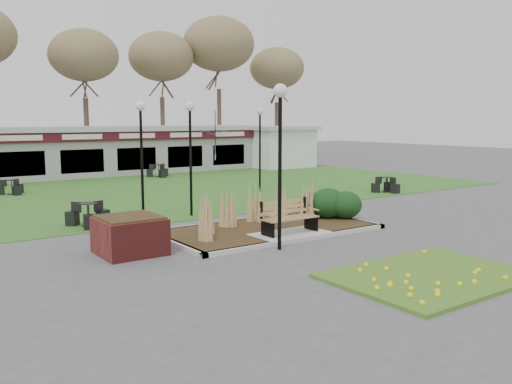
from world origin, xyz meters
TOP-DOWN VIEW (x-y plane):
  - ground at (0.00, 0.00)m, footprint 100.00×100.00m
  - lawn at (0.00, 12.00)m, footprint 34.00×16.00m
  - flower_bed at (0.00, -4.60)m, footprint 4.20×3.00m
  - planting_bed at (1.27, 1.35)m, footprint 6.75×3.40m
  - park_bench at (0.00, 0.25)m, footprint 1.70×0.66m
  - brick_planter at (-4.40, 1.00)m, footprint 1.50×1.50m
  - food_pavilion at (0.00, 19.96)m, footprint 24.60×3.40m
  - service_hut at (13.50, 18.00)m, footprint 4.40×3.40m
  - tree_backdrop at (0.00, 28.00)m, footprint 47.24×5.24m
  - lamp_post_near_left at (-1.11, -0.80)m, footprint 0.35×0.35m
  - lamp_post_near_right at (-0.63, 4.79)m, footprint 0.32×0.32m
  - lamp_post_mid_right at (-2.31, 4.99)m, footprint 0.32×0.32m
  - lamp_post_far_right at (5.02, 8.62)m, footprint 0.32×0.32m
  - bistro_set_a at (-4.14, 5.00)m, footprint 1.32×1.32m
  - bistro_set_b at (-4.56, 14.06)m, footprint 1.18×1.15m
  - bistro_set_c at (9.49, 5.00)m, footprint 1.29×1.17m
  - bistro_set_d at (3.88, 17.00)m, footprint 1.34×1.18m
  - patio_umbrella at (8.00, 17.54)m, footprint 2.83×2.86m

SIDE VIEW (x-z plane):
  - ground at x=0.00m, z-range 0.00..0.00m
  - lawn at x=0.00m, z-range 0.00..0.02m
  - flower_bed at x=0.00m, z-range -0.01..0.15m
  - bistro_set_b at x=-4.56m, z-range -0.09..0.55m
  - bistro_set_c at x=9.49m, z-range -0.10..0.59m
  - bistro_set_d at x=3.88m, z-range -0.10..0.61m
  - bistro_set_a at x=-4.14m, z-range -0.10..0.63m
  - planting_bed at x=1.27m, z-range -0.27..1.00m
  - brick_planter at x=-4.40m, z-range 0.00..0.95m
  - park_bench at x=0.00m, z-range 0.12..1.05m
  - service_hut at x=13.50m, z-range 0.04..2.86m
  - food_pavilion at x=0.00m, z-range 0.03..2.93m
  - patio_umbrella at x=8.00m, z-range 0.38..3.16m
  - lamp_post_far_right at x=5.02m, z-range 0.87..4.69m
  - lamp_post_near_right at x=-0.63m, z-range 0.89..4.79m
  - lamp_post_mid_right at x=-2.31m, z-range 0.89..4.79m
  - lamp_post_near_left at x=-1.11m, z-range 0.96..5.15m
  - tree_backdrop at x=0.00m, z-range 3.18..13.54m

